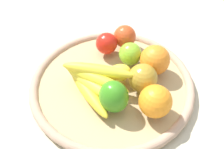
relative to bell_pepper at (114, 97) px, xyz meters
name	(u,v)px	position (x,y,z in m)	size (l,w,h in m)	color
ground_plane	(112,87)	(-0.01, -0.10, -0.07)	(2.40, 2.40, 0.00)	#BEB599
basket	(112,83)	(-0.01, -0.10, -0.06)	(0.46, 0.46, 0.03)	tan
bell_pepper	(114,97)	(0.00, 0.00, 0.00)	(0.08, 0.07, 0.09)	#39881C
apple_1	(107,43)	(-0.01, -0.22, -0.01)	(0.07, 0.07, 0.07)	red
orange_0	(155,60)	(-0.13, -0.11, 0.00)	(0.08, 0.08, 0.08)	orange
banana_bunch	(93,82)	(0.04, -0.06, -0.01)	(0.19, 0.19, 0.08)	yellow
orange_1	(155,101)	(-0.10, 0.03, 0.00)	(0.08, 0.08, 0.08)	orange
lemon_0	(120,73)	(-0.03, -0.10, -0.02)	(0.06, 0.05, 0.05)	yellow
apple_2	(125,36)	(-0.07, -0.24, -0.01)	(0.07, 0.07, 0.07)	#C8471E
apple_0	(143,78)	(-0.08, -0.05, 0.00)	(0.08, 0.08, 0.08)	#AD8527
apple_3	(130,54)	(-0.07, -0.16, -0.01)	(0.07, 0.07, 0.07)	#7CBA29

